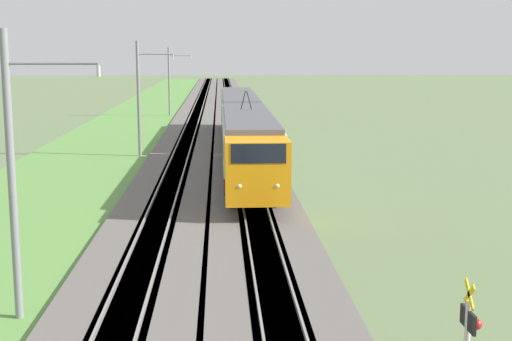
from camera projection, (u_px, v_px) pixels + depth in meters
ballast_main at (189, 135)px, 61.59m from camera, size 240.00×4.40×0.30m
ballast_adjacent at (238, 135)px, 61.81m from camera, size 240.00×4.40×0.30m
track_main at (189, 135)px, 61.59m from camera, size 240.00×1.57×0.45m
track_adjacent at (238, 134)px, 61.80m from camera, size 240.00×1.57×0.45m
grass_verge at (123, 136)px, 61.32m from camera, size 240.00×10.49×0.12m
passenger_train at (243, 125)px, 48.48m from camera, size 38.90×2.84×5.03m
catenary_mast_near at (14, 175)px, 18.98m from camera, size 0.22×2.56×7.96m
catenary_mast_mid at (139, 98)px, 48.91m from camera, size 0.22×2.56×8.02m
catenary_mast_far at (170, 81)px, 78.88m from camera, size 0.22×2.56×7.68m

